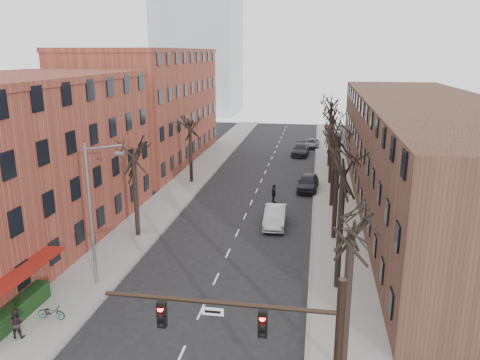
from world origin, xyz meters
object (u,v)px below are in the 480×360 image
at_px(parked_car_mid, 301,150).
at_px(bicycle, 51,312).
at_px(silver_sedan, 275,216).
at_px(parked_car_near, 308,182).

xyz_separation_m(parked_car_mid, bicycle, (-11.50, -44.72, -0.23)).
bearing_deg(silver_sedan, parked_car_mid, 86.67).
height_order(parked_car_near, bicycle, parked_car_near).
relative_size(silver_sedan, bicycle, 3.21).
xyz_separation_m(silver_sedan, parked_car_near, (2.46, 10.91, 0.05)).
relative_size(silver_sedan, parked_car_near, 0.98).
relative_size(parked_car_mid, bicycle, 3.50).
height_order(parked_car_mid, bicycle, parked_car_mid).
bearing_deg(parked_car_mid, silver_sedan, -88.25).
bearing_deg(bicycle, silver_sedan, -33.16).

